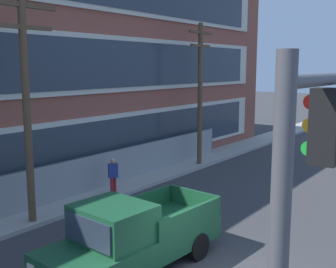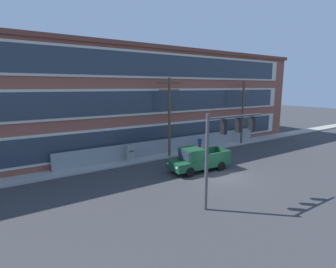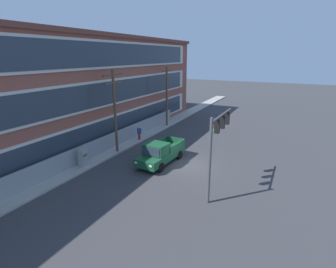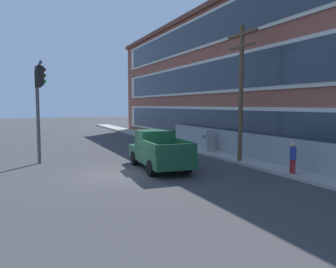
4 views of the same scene
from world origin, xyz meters
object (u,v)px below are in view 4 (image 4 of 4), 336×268
Objects in this scene: utility_pole_near_corner at (241,87)px; pedestrian_near_cabinet at (293,157)px; traffic_signal_mast at (38,92)px; electrical_cabinet at (207,141)px; pickup_truck_dark_green at (158,151)px.

utility_pole_near_corner is 4.77× the size of pedestrian_near_cabinet.
utility_pole_near_corner is at bearing 73.13° from traffic_signal_mast.
utility_pole_near_corner is 5.63m from electrical_cabinet.
traffic_signal_mast is 7.26m from pickup_truck_dark_green.
pickup_truck_dark_green reaches higher than pedestrian_near_cabinet.
electrical_cabinet is at bearing 94.87° from traffic_signal_mast.
electrical_cabinet is at bearing 178.19° from pedestrian_near_cabinet.
traffic_signal_mast is at bearing -106.87° from utility_pole_near_corner.
electrical_cabinet reaches higher than pedestrian_near_cabinet.
pickup_truck_dark_green is at bearing -54.64° from electrical_cabinet.
traffic_signal_mast is 11.43m from utility_pole_near_corner.
pedestrian_near_cabinet is at bearing -1.81° from electrical_cabinet.
pedestrian_near_cabinet is at bearing 48.16° from pickup_truck_dark_green.
utility_pole_near_corner is at bearing -4.22° from electrical_cabinet.
electrical_cabinet is (-3.82, 5.39, -0.10)m from pickup_truck_dark_green.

